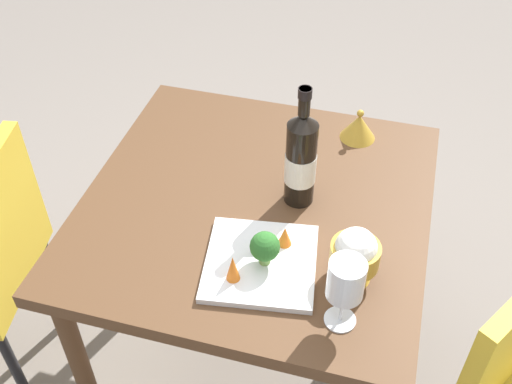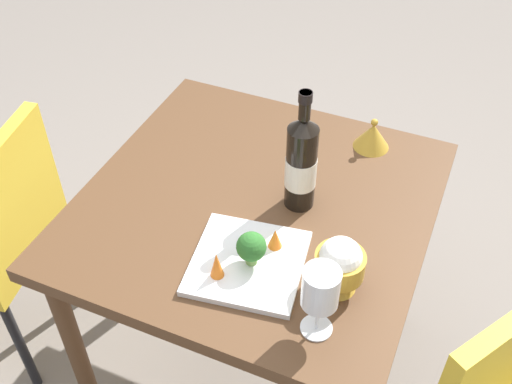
% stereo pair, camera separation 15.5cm
% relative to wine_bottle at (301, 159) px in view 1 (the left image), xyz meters
% --- Properties ---
extents(ground_plane, '(8.00, 8.00, 0.00)m').
position_rel_wine_bottle_xyz_m(ground_plane, '(0.04, -0.10, -0.87)').
color(ground_plane, gray).
extents(dining_table, '(0.87, 0.87, 0.74)m').
position_rel_wine_bottle_xyz_m(dining_table, '(0.04, -0.10, -0.22)').
color(dining_table, brown).
rests_on(dining_table, ground_plane).
extents(wine_bottle, '(0.08, 0.08, 0.33)m').
position_rel_wine_bottle_xyz_m(wine_bottle, '(0.00, 0.00, 0.00)').
color(wine_bottle, black).
rests_on(wine_bottle, dining_table).
extents(wine_glass, '(0.08, 0.08, 0.18)m').
position_rel_wine_bottle_xyz_m(wine_glass, '(0.34, 0.16, -0.00)').
color(wine_glass, white).
rests_on(wine_glass, dining_table).
extents(rice_bowl, '(0.11, 0.11, 0.14)m').
position_rel_wine_bottle_xyz_m(rice_bowl, '(0.22, 0.17, -0.06)').
color(rice_bowl, gold).
rests_on(rice_bowl, dining_table).
extents(rice_bowl_lid, '(0.10, 0.10, 0.09)m').
position_rel_wine_bottle_xyz_m(rice_bowl_lid, '(-0.29, 0.11, -0.09)').
color(rice_bowl_lid, gold).
rests_on(rice_bowl_lid, dining_table).
extents(serving_plate, '(0.28, 0.28, 0.02)m').
position_rel_wine_bottle_xyz_m(serving_plate, '(0.24, -0.04, -0.12)').
color(serving_plate, white).
rests_on(serving_plate, dining_table).
extents(broccoli_floret, '(0.07, 0.07, 0.09)m').
position_rel_wine_bottle_xyz_m(broccoli_floret, '(0.24, -0.03, -0.07)').
color(broccoli_floret, '#729E4C').
rests_on(broccoli_floret, serving_plate).
extents(carrot_garnish_left, '(0.03, 0.03, 0.05)m').
position_rel_wine_bottle_xyz_m(carrot_garnish_left, '(0.17, 0.00, -0.09)').
color(carrot_garnish_left, orange).
rests_on(carrot_garnish_left, serving_plate).
extents(carrot_garnish_right, '(0.03, 0.03, 0.07)m').
position_rel_wine_bottle_xyz_m(carrot_garnish_right, '(0.30, -0.08, -0.08)').
color(carrot_garnish_right, orange).
rests_on(carrot_garnish_right, serving_plate).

